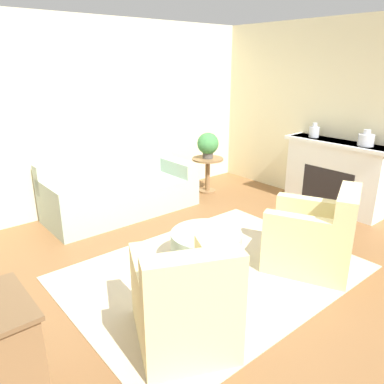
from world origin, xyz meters
name	(u,v)px	position (x,y,z in m)	size (l,w,h in m)	color
ground_plane	(214,272)	(0.00, 0.00, 0.00)	(16.00, 16.00, 0.00)	brown
wall_back	(91,116)	(0.00, 2.73, 1.40)	(9.34, 0.12, 2.80)	beige
wall_right	(365,118)	(2.95, 0.00, 1.40)	(0.12, 9.78, 2.80)	beige
rug	(214,272)	(0.00, 0.00, 0.01)	(3.05, 2.25, 0.01)	beige
couch	(121,192)	(0.12, 2.19, 0.31)	(2.24, 0.92, 0.85)	#9EB29E
armchair_left	(184,305)	(-0.91, -0.62, 0.36)	(1.03, 1.10, 0.93)	beige
armchair_right	(315,239)	(0.91, -0.62, 0.36)	(1.03, 1.10, 0.93)	beige
ottoman_table	(206,243)	(0.05, 0.19, 0.26)	(0.79, 0.79, 0.38)	#9EB29E
side_table	(208,169)	(1.75, 2.05, 0.42)	(0.54, 0.54, 0.61)	olive
fireplace	(334,174)	(2.71, 0.23, 0.56)	(0.44, 1.59, 1.06)	white
vase_mantel_near	(314,132)	(2.69, 0.64, 1.15)	(0.15, 0.15, 0.22)	silver
vase_mantel_far	(366,140)	(2.69, -0.19, 1.15)	(0.22, 0.22, 0.23)	silver
potted_plant_on_side_table	(208,144)	(1.75, 2.05, 0.85)	(0.37, 0.37, 0.44)	#4C4742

